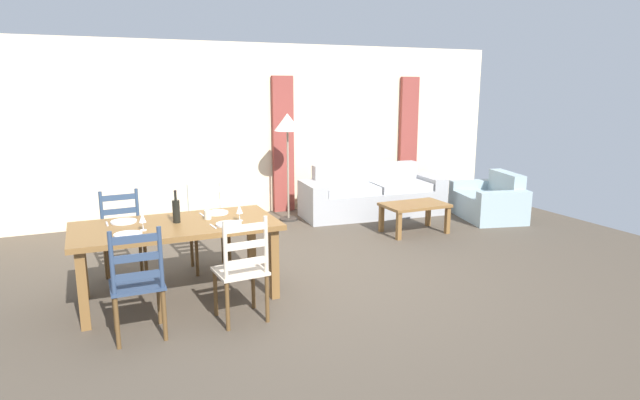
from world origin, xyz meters
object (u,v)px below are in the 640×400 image
couch (371,197)px  standing_lamp (287,129)px  dining_chair_far_right (208,227)px  dining_table (176,232)px  wine_glass_near_right (239,210)px  coffee_cup_primary (208,215)px  dining_chair_near_right (242,270)px  dining_chair_far_left (123,237)px  armchair_upholstered (491,202)px  coffee_table (415,208)px  dining_chair_near_left (137,283)px  wine_glass_near_left (142,219)px  wine_bottle (176,211)px

couch → standing_lamp: (-1.36, 0.18, 1.12)m
dining_chair_far_right → dining_table: bearing=-121.5°
wine_glass_near_right → coffee_cup_primary: (-0.27, 0.19, -0.07)m
dining_chair_near_right → dining_chair_far_left: same height
dining_chair_far_left → couch: (3.87, 1.55, -0.19)m
armchair_upholstered → standing_lamp: bearing=158.5°
coffee_table → standing_lamp: size_ratio=0.55×
dining_chair_near_left → wine_glass_near_right: size_ratio=5.96×
dining_chair_far_left → couch: dining_chair_far_left is taller
dining_chair_far_right → armchair_upholstered: dining_chair_far_right is taller
armchair_upholstered → dining_chair_near_left: bearing=-159.4°
dining_chair_near_right → coffee_cup_primary: bearing=97.5°
dining_chair_far_left → armchair_upholstered: 5.51m
armchair_upholstered → wine_glass_near_left: bearing=-165.0°
dining_chair_near_left → standing_lamp: size_ratio=0.59×
dining_chair_far_right → standing_lamp: bearing=46.9°
dining_chair_far_left → wine_glass_near_right: bearing=-40.6°
standing_lamp → couch: bearing=-7.8°
dining_table → dining_chair_near_left: size_ratio=1.98×
couch → coffee_table: couch is taller
dining_chair_near_left → dining_chair_far_left: (-0.01, 1.48, 0.00)m
wine_bottle → armchair_upholstered: wine_bottle is taller
dining_chair_near_left → wine_glass_near_right: (1.02, 0.60, 0.38)m
dining_table → dining_chair_near_right: 0.90m
dining_table → coffee_table: 3.62m
dining_table → wine_bottle: size_ratio=6.01×
coffee_cup_primary → couch: coffee_cup_primary is taller
dining_chair_far_left → dining_chair_near_left: bearing=-89.7°
dining_chair_far_right → coffee_table: 2.99m
standing_lamp → wine_glass_near_right: bearing=-119.5°
wine_glass_near_right → couch: wine_glass_near_right is taller
dining_chair_near_right → wine_bottle: 0.98m
dining_chair_near_right → standing_lamp: bearing=63.1°
dining_chair_near_right → wine_glass_near_right: (0.16, 0.63, 0.38)m
dining_chair_near_left → dining_chair_near_right: size_ratio=1.00×
wine_glass_near_left → coffee_cup_primary: wine_glass_near_left is taller
wine_bottle → coffee_cup_primary: 0.31m
wine_glass_near_left → standing_lamp: (2.38, 2.60, 0.55)m
armchair_upholstered → dining_chair_near_right: bearing=-155.8°
dining_chair_near_right → standing_lamp: standing_lamp is taller
wine_bottle → wine_glass_near_right: 0.60m
dining_chair_far_right → standing_lamp: 2.52m
dining_chair_near_left → coffee_cup_primary: (0.75, 0.79, 0.32)m
coffee_table → armchair_upholstered: (1.59, 0.23, -0.11)m
couch → wine_glass_near_right: bearing=-139.4°
coffee_table → standing_lamp: bearing=134.4°
couch → dining_chair_far_right: bearing=-152.7°
couch → armchair_upholstered: size_ratio=1.77×
coffee_cup_primary → dining_chair_near_right: bearing=-82.5°
wine_glass_near_right → coffee_table: wine_glass_near_right is taller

